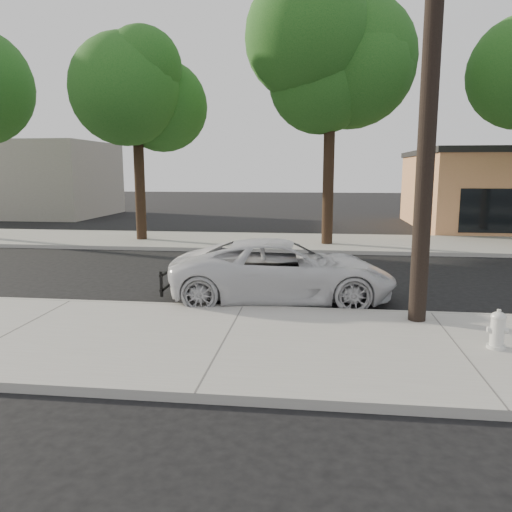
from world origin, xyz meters
TOP-DOWN VIEW (x-y plane):
  - ground at (0.00, 0.00)m, footprint 120.00×120.00m
  - near_sidewalk at (0.00, -4.30)m, footprint 90.00×4.40m
  - far_sidewalk at (0.00, 8.50)m, footprint 90.00×5.00m
  - curb_near at (0.00, -2.10)m, footprint 90.00×0.12m
  - building_far at (-20.00, 20.00)m, footprint 14.00×8.00m
  - utility_pole at (3.60, -2.70)m, footprint 1.40×0.34m
  - tree_b at (-5.81, 8.06)m, footprint 4.34×4.20m
  - tree_c at (2.22, 7.64)m, footprint 4.96×4.80m
  - police_cruiser at (0.80, -0.94)m, footprint 5.49×2.91m
  - fire_hydrant at (4.61, -4.20)m, footprint 0.33×0.31m

SIDE VIEW (x-z plane):
  - ground at x=0.00m, z-range 0.00..0.00m
  - near_sidewalk at x=0.00m, z-range 0.00..0.15m
  - far_sidewalk at x=0.00m, z-range 0.00..0.15m
  - curb_near at x=0.00m, z-range -0.01..0.15m
  - fire_hydrant at x=4.61m, z-range 0.14..0.77m
  - police_cruiser at x=0.80m, z-range 0.00..1.47m
  - building_far at x=-20.00m, z-range 0.00..5.00m
  - utility_pole at x=3.60m, z-range 0.20..9.20m
  - tree_b at x=-5.81m, z-range 1.93..10.38m
  - tree_c at x=2.22m, z-range 2.13..11.68m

